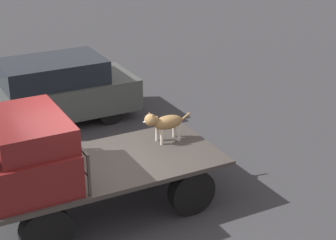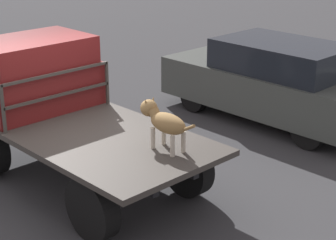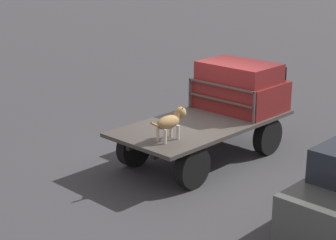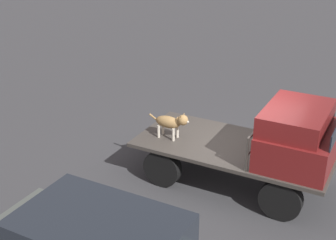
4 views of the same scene
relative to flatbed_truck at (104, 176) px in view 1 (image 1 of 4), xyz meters
name	(u,v)px [view 1 (image 1 of 4)]	position (x,y,z in m)	size (l,w,h in m)	color
ground_plane	(105,208)	(0.00, 0.00, -0.64)	(80.00, 80.00, 0.00)	#38383A
flatbed_truck	(104,176)	(0.00, 0.00, 0.00)	(4.18, 1.99, 0.90)	black
truck_cab	(25,152)	(1.32, 0.00, 0.78)	(1.39, 1.87, 1.12)	maroon
truck_headboard	(69,146)	(0.58, 0.00, 0.73)	(0.04, 1.87, 0.71)	#3D3833
dog	(163,123)	(-1.34, -0.31, 0.64)	(1.00, 0.26, 0.64)	beige
parked_sedan	(47,92)	(-0.28, -4.25, 0.15)	(4.33, 1.72, 1.57)	black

